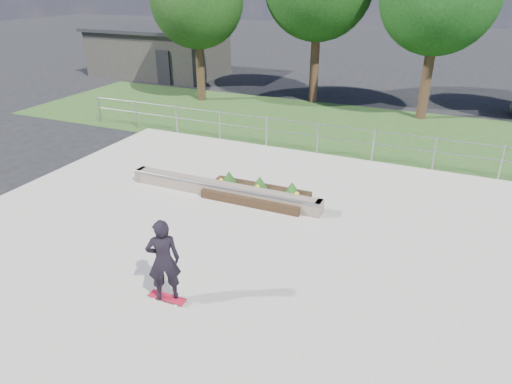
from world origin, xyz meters
The scene contains 9 objects.
ground centered at (0.00, 0.00, 0.00)m, with size 120.00×120.00×0.00m, color black.
grass_verge centered at (0.00, 11.00, 0.01)m, with size 30.00×8.00×0.02m, color #26451B.
concrete_slab centered at (0.00, 0.00, 0.03)m, with size 15.00×15.00×0.06m, color #A29B90.
fence centered at (0.00, 7.50, 0.77)m, with size 20.06×0.06×1.20m.
building centered at (-14.00, 18.00, 1.51)m, with size 8.40×5.40×3.00m.
tree_far_left centered at (-8.00, 13.00, 4.85)m, with size 4.55×4.55×7.15m.
grind_ledge centered at (-1.46, 2.86, 0.26)m, with size 6.00×0.44×0.43m.
planter_bed centered at (-0.50, 3.15, 0.24)m, with size 3.00×1.20×0.61m.
skateboarder centered at (-0.26, -1.84, 1.00)m, with size 0.80×0.70×1.82m.
Camera 1 is at (4.30, -7.82, 5.90)m, focal length 32.00 mm.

